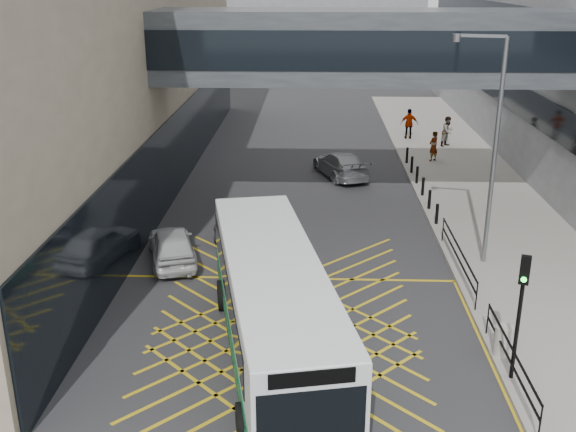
# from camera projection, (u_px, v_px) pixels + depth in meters

# --- Properties ---
(ground) EXTENTS (120.00, 120.00, 0.00)m
(ground) POSITION_uv_depth(u_px,v_px,m) (283.00, 343.00, 20.21)
(ground) COLOR #333335
(skybridge) EXTENTS (20.00, 4.10, 3.00)m
(skybridge) POSITION_uv_depth(u_px,v_px,m) (365.00, 46.00, 28.83)
(skybridge) COLOR #3D4247
(skybridge) RESTS_ON ground
(pavement) EXTENTS (6.00, 54.00, 0.16)m
(pavement) POSITION_uv_depth(u_px,v_px,m) (474.00, 191.00, 33.96)
(pavement) COLOR gray
(pavement) RESTS_ON ground
(box_junction) EXTENTS (12.00, 9.00, 0.01)m
(box_junction) POSITION_uv_depth(u_px,v_px,m) (283.00, 342.00, 20.21)
(box_junction) COLOR gold
(box_junction) RESTS_ON ground
(bus) EXTENTS (4.68, 11.31, 3.09)m
(bus) POSITION_uv_depth(u_px,v_px,m) (273.00, 303.00, 19.02)
(bus) COLOR white
(bus) RESTS_ON ground
(car_white) EXTENTS (2.98, 4.73, 1.40)m
(car_white) POSITION_uv_depth(u_px,v_px,m) (172.00, 245.00, 25.64)
(car_white) COLOR silver
(car_white) RESTS_ON ground
(car_dark) EXTENTS (2.58, 4.80, 1.43)m
(car_dark) POSITION_uv_depth(u_px,v_px,m) (247.00, 217.00, 28.48)
(car_dark) COLOR black
(car_dark) RESTS_ON ground
(car_silver) EXTENTS (3.39, 5.01, 1.44)m
(car_silver) POSITION_uv_depth(u_px,v_px,m) (341.00, 164.00, 36.44)
(car_silver) COLOR gray
(car_silver) RESTS_ON ground
(traffic_light) EXTENTS (0.29, 0.44, 3.65)m
(traffic_light) POSITION_uv_depth(u_px,v_px,m) (521.00, 300.00, 17.29)
(traffic_light) COLOR black
(traffic_light) RESTS_ON pavement
(street_lamp) EXTENTS (1.89, 0.61, 8.33)m
(street_lamp) POSITION_uv_depth(u_px,v_px,m) (491.00, 138.00, 23.95)
(street_lamp) COLOR slate
(street_lamp) RESTS_ON pavement
(litter_bin) EXTENTS (0.52, 0.52, 0.90)m
(litter_bin) POSITION_uv_depth(u_px,v_px,m) (503.00, 341.00, 19.12)
(litter_bin) COLOR #ADA89E
(litter_bin) RESTS_ON pavement
(kerb_railings) EXTENTS (0.05, 12.54, 1.00)m
(kerb_railings) POSITION_uv_depth(u_px,v_px,m) (479.00, 293.00, 21.37)
(kerb_railings) COLOR black
(kerb_railings) RESTS_ON pavement
(bollards) EXTENTS (0.14, 10.14, 0.90)m
(bollards) POSITION_uv_depth(u_px,v_px,m) (420.00, 180.00, 33.88)
(bollards) COLOR black
(bollards) RESTS_ON pavement
(pedestrian_a) EXTENTS (0.84, 0.81, 1.72)m
(pedestrian_a) POSITION_uv_depth(u_px,v_px,m) (434.00, 146.00, 38.86)
(pedestrian_a) COLOR gray
(pedestrian_a) RESTS_ON pavement
(pedestrian_b) EXTENTS (1.02, 1.01, 1.87)m
(pedestrian_b) POSITION_uv_depth(u_px,v_px,m) (448.00, 131.00, 42.18)
(pedestrian_b) COLOR gray
(pedestrian_b) RESTS_ON pavement
(pedestrian_c) EXTENTS (1.17, 0.58, 1.96)m
(pedestrian_c) POSITION_uv_depth(u_px,v_px,m) (409.00, 124.00, 44.08)
(pedestrian_c) COLOR gray
(pedestrian_c) RESTS_ON pavement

